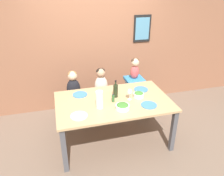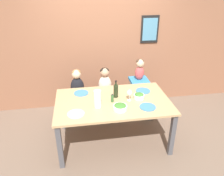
{
  "view_description": "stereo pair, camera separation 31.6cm",
  "coord_description": "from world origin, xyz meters",
  "views": [
    {
      "loc": [
        -0.79,
        -2.86,
        2.47
      ],
      "look_at": [
        0.0,
        0.08,
        0.95
      ],
      "focal_mm": 35.0,
      "sensor_mm": 36.0,
      "label": 1
    },
    {
      "loc": [
        -0.48,
        -2.92,
        2.47
      ],
      "look_at": [
        0.0,
        0.08,
        0.95
      ],
      "focal_mm": 35.0,
      "sensor_mm": 36.0,
      "label": 2
    }
  ],
  "objects": [
    {
      "name": "dinner_plate_front_left",
      "position": [
        -0.58,
        -0.3,
        0.78
      ],
      "size": [
        0.24,
        0.24,
        0.01
      ],
      "color": "silver",
      "rests_on": "dining_table"
    },
    {
      "name": "chair_far_left",
      "position": [
        -0.54,
        0.79,
        0.4
      ],
      "size": [
        0.41,
        0.41,
        0.47
      ],
      "color": "silver",
      "rests_on": "ground_plane"
    },
    {
      "name": "dinner_plate_back_left",
      "position": [
        -0.48,
        0.32,
        0.78
      ],
      "size": [
        0.24,
        0.24,
        0.01
      ],
      "color": "teal",
      "rests_on": "dining_table"
    },
    {
      "name": "salad_bowl_large",
      "position": [
        0.06,
        -0.28,
        0.81
      ],
      "size": [
        0.21,
        0.21,
        0.09
      ],
      "color": "white",
      "rests_on": "dining_table"
    },
    {
      "name": "person_baby_right",
      "position": [
        0.65,
        0.8,
        0.97
      ],
      "size": [
        0.17,
        0.16,
        0.41
      ],
      "color": "#C64C4C",
      "rests_on": "chair_right_highchair"
    },
    {
      "name": "person_child_left",
      "position": [
        -0.54,
        0.8,
        0.75
      ],
      "size": [
        0.25,
        0.18,
        0.54
      ],
      "color": "black",
      "rests_on": "chair_far_left"
    },
    {
      "name": "wine_glass_near",
      "position": [
        0.25,
        -0.03,
        0.9
      ],
      "size": [
        0.08,
        0.08,
        0.18
      ],
      "color": "white",
      "rests_on": "dining_table"
    },
    {
      "name": "dinner_plate_back_right",
      "position": [
        0.56,
        0.24,
        0.78
      ],
      "size": [
        0.24,
        0.24,
        0.01
      ],
      "color": "teal",
      "rests_on": "dining_table"
    },
    {
      "name": "chair_right_highchair",
      "position": [
        0.65,
        0.79,
        0.58
      ],
      "size": [
        0.35,
        0.35,
        0.73
      ],
      "color": "silver",
      "rests_on": "ground_plane"
    },
    {
      "name": "paper_towel_roll",
      "position": [
        -0.25,
        -0.15,
        0.9
      ],
      "size": [
        0.1,
        0.1,
        0.27
      ],
      "color": "white",
      "rests_on": "dining_table"
    },
    {
      "name": "wall_back",
      "position": [
        0.0,
        1.31,
        1.35
      ],
      "size": [
        10.0,
        0.09,
        2.7
      ],
      "color": "#8E5B42",
      "rests_on": "ground_plane"
    },
    {
      "name": "condiment_bottle_hot_sauce",
      "position": [
        -0.01,
        -0.03,
        0.84
      ],
      "size": [
        0.04,
        0.04,
        0.14
      ],
      "color": "#336633",
      "rests_on": "dining_table"
    },
    {
      "name": "chair_far_center",
      "position": [
        -0.02,
        0.79,
        0.4
      ],
      "size": [
        0.41,
        0.41,
        0.47
      ],
      "color": "silver",
      "rests_on": "ground_plane"
    },
    {
      "name": "dining_table",
      "position": [
        0.0,
        0.0,
        0.68
      ],
      "size": [
        1.78,
        1.08,
        0.77
      ],
      "color": "tan",
      "rests_on": "ground_plane"
    },
    {
      "name": "wine_bottle",
      "position": [
        0.07,
        0.11,
        0.88
      ],
      "size": [
        0.07,
        0.07,
        0.29
      ],
      "color": "#232D19",
      "rests_on": "dining_table"
    },
    {
      "name": "dinner_plate_front_right",
      "position": [
        0.48,
        -0.28,
        0.78
      ],
      "size": [
        0.24,
        0.24,
        0.01
      ],
      "color": "teal",
      "rests_on": "dining_table"
    },
    {
      "name": "person_child_center",
      "position": [
        -0.02,
        0.8,
        0.75
      ],
      "size": [
        0.25,
        0.18,
        0.54
      ],
      "color": "beige",
      "rests_on": "chair_far_center"
    },
    {
      "name": "salad_bowl_small",
      "position": [
        0.42,
        0.01,
        0.81
      ],
      "size": [
        0.17,
        0.17,
        0.09
      ],
      "color": "white",
      "rests_on": "dining_table"
    },
    {
      "name": "ground_plane",
      "position": [
        0.0,
        0.0,
        0.0
      ],
      "size": [
        14.0,
        14.0,
        0.0
      ],
      "primitive_type": "plane",
      "color": "#705B4C"
    }
  ]
}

